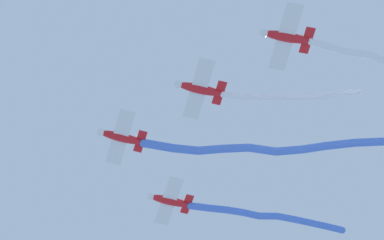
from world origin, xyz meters
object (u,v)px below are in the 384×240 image
Objects in this scene: airplane_lead at (121,137)px; airplane_left_wing at (199,89)px; airplane_slot at (286,37)px; airplane_right_wing at (169,201)px.

airplane_lead is 10.33m from airplane_left_wing.
airplane_lead reaches higher than airplane_slot.
airplane_lead is 1.00× the size of airplane_left_wing.
airplane_left_wing is (4.63, -9.23, 0.00)m from airplane_lead.
airplane_slot is (9.26, -18.46, -0.30)m from airplane_lead.
airplane_left_wing is 15.36m from airplane_right_wing.
airplane_right_wing is (4.07, 14.81, 0.30)m from airplane_left_wing.
airplane_slot is at bearing 130.51° from airplane_left_wing.
airplane_left_wing is at bearing 86.62° from airplane_right_wing.
airplane_slot is at bearing 103.32° from airplane_right_wing.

